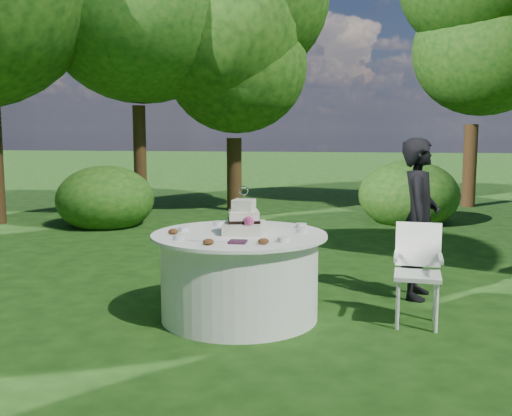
# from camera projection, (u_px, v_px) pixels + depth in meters

# --- Properties ---
(ground) EXTENTS (80.00, 80.00, 0.00)m
(ground) POSITION_uv_depth(u_px,v_px,m) (240.00, 317.00, 5.41)
(ground) COLOR #15340E
(ground) RESTS_ON ground
(napkins) EXTENTS (0.14, 0.14, 0.02)m
(napkins) POSITION_uv_depth(u_px,v_px,m) (238.00, 242.00, 4.86)
(napkins) COLOR #431C38
(napkins) RESTS_ON table
(feather_plume) EXTENTS (0.48, 0.07, 0.01)m
(feather_plume) POSITION_uv_depth(u_px,v_px,m) (213.00, 240.00, 4.93)
(feather_plume) COLOR white
(feather_plume) RESTS_ON table
(guest) EXTENTS (0.49, 0.65, 1.60)m
(guest) POSITION_uv_depth(u_px,v_px,m) (419.00, 219.00, 5.96)
(guest) COLOR black
(guest) RESTS_ON ground
(table) EXTENTS (1.56, 1.56, 0.77)m
(table) POSITION_uv_depth(u_px,v_px,m) (239.00, 275.00, 5.36)
(table) COLOR white
(table) RESTS_ON ground
(cake) EXTENTS (0.34, 0.35, 0.43)m
(cake) POSITION_uv_depth(u_px,v_px,m) (244.00, 221.00, 5.26)
(cake) COLOR silver
(cake) RESTS_ON table
(chair) EXTENTS (0.44, 0.42, 0.87)m
(chair) POSITION_uv_depth(u_px,v_px,m) (418.00, 265.00, 5.19)
(chair) COLOR white
(chair) RESTS_ON ground
(votives) EXTENTS (1.17, 0.91, 0.04)m
(votives) POSITION_uv_depth(u_px,v_px,m) (245.00, 231.00, 5.34)
(votives) COLOR white
(votives) RESTS_ON table
(petal_cups) EXTENTS (0.94, 0.51, 0.05)m
(petal_cups) POSITION_uv_depth(u_px,v_px,m) (214.00, 238.00, 4.94)
(petal_cups) COLOR #562D16
(petal_cups) RESTS_ON table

